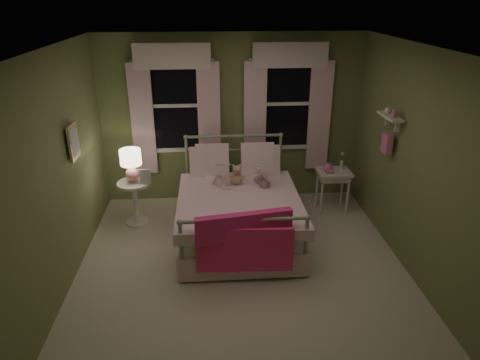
{
  "coord_description": "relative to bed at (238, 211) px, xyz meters",
  "views": [
    {
      "loc": [
        -0.34,
        -4.31,
        3.11
      ],
      "look_at": [
        0.01,
        0.47,
        1.0
      ],
      "focal_mm": 32.0,
      "sensor_mm": 36.0,
      "label": 1
    }
  ],
  "objects": [
    {
      "name": "book_right",
      "position": [
        0.28,
        0.17,
        0.54
      ],
      "size": [
        0.21,
        0.13,
        0.26
      ],
      "primitive_type": "imported",
      "rotation": [
        1.22,
        0.0,
        0.12
      ],
      "color": "beige",
      "rests_on": "child_right"
    },
    {
      "name": "pink_toy",
      "position": [
        1.39,
        0.68,
        0.32
      ],
      "size": [
        0.14,
        0.19,
        0.14
      ],
      "color": "pink",
      "rests_on": "nightstand_right"
    },
    {
      "name": "book_left",
      "position": [
        -0.28,
        0.17,
        0.58
      ],
      "size": [
        0.22,
        0.15,
        0.26
      ],
      "primitive_type": "imported",
      "rotation": [
        1.22,
        0.0,
        -0.16
      ],
      "color": "beige",
      "rests_on": "child_left"
    },
    {
      "name": "room_shell",
      "position": [
        -0.01,
        -0.82,
        0.92
      ],
      "size": [
        4.2,
        4.2,
        4.2
      ],
      "color": "beige",
      "rests_on": "ground"
    },
    {
      "name": "child_right",
      "position": [
        0.28,
        0.42,
        0.54
      ],
      "size": [
        0.41,
        0.35,
        0.71
      ],
      "primitive_type": "imported",
      "rotation": [
        0.0,
        0.0,
        3.41
      ],
      "color": "#F7D1DD",
      "rests_on": "bed"
    },
    {
      "name": "framed_picture",
      "position": [
        -1.95,
        -0.22,
        1.12
      ],
      "size": [
        0.03,
        0.32,
        0.42
      ],
      "color": "beige",
      "rests_on": "room_shell"
    },
    {
      "name": "window_left",
      "position": [
        -0.86,
        1.21,
        1.24
      ],
      "size": [
        1.34,
        0.13,
        1.96
      ],
      "color": "black",
      "rests_on": "room_shell"
    },
    {
      "name": "wall_shelf",
      "position": [
        1.89,
        -0.12,
        1.14
      ],
      "size": [
        0.15,
        0.5,
        0.6
      ],
      "color": "white",
      "rests_on": "room_shell"
    },
    {
      "name": "table_lamp",
      "position": [
        -1.45,
        0.48,
        0.57
      ],
      "size": [
        0.29,
        0.29,
        0.46
      ],
      "color": "#E28D86",
      "rests_on": "nightstand_left"
    },
    {
      "name": "nightstand_left",
      "position": [
        -1.45,
        0.48,
        0.03
      ],
      "size": [
        0.46,
        0.46,
        0.65
      ],
      "color": "white",
      "rests_on": "ground"
    },
    {
      "name": "bud_vase",
      "position": [
        1.61,
        0.73,
        0.41
      ],
      "size": [
        0.06,
        0.06,
        0.28
      ],
      "color": "white",
      "rests_on": "nightstand_right"
    },
    {
      "name": "teddy_bear",
      "position": [
        0.0,
        0.26,
        0.41
      ],
      "size": [
        0.22,
        0.18,
        0.3
      ],
      "color": "tan",
      "rests_on": "bed"
    },
    {
      "name": "book_nightstand",
      "position": [
        -1.35,
        0.4,
        0.27
      ],
      "size": [
        0.17,
        0.23,
        0.02
      ],
      "primitive_type": "imported",
      "rotation": [
        0.0,
        0.0,
        -0.03
      ],
      "color": "beige",
      "rests_on": "nightstand_left"
    },
    {
      "name": "window_right",
      "position": [
        0.84,
        1.21,
        1.24
      ],
      "size": [
        1.34,
        0.13,
        1.96
      ],
      "color": "black",
      "rests_on": "room_shell"
    },
    {
      "name": "nightstand_right",
      "position": [
        1.49,
        0.68,
        0.17
      ],
      "size": [
        0.5,
        0.4,
        0.64
      ],
      "color": "white",
      "rests_on": "ground"
    },
    {
      "name": "bed",
      "position": [
        0.0,
        0.0,
        0.0
      ],
      "size": [
        1.58,
        2.04,
        1.18
      ],
      "color": "white",
      "rests_on": "ground"
    },
    {
      "name": "pink_throw",
      "position": [
        -0.0,
        -1.03,
        0.23
      ],
      "size": [
        1.1,
        0.28,
        0.71
      ],
      "color": "#E62D78",
      "rests_on": "bed"
    },
    {
      "name": "child_left",
      "position": [
        -0.28,
        0.42,
        0.58
      ],
      "size": [
        0.34,
        0.29,
        0.78
      ],
      "primitive_type": "imported",
      "rotation": [
        0.0,
        0.0,
        3.56
      ],
      "color": "#F7D1DD",
      "rests_on": "bed"
    }
  ]
}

